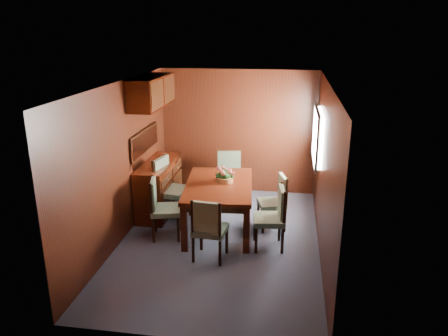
% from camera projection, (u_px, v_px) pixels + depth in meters
% --- Properties ---
extents(ground, '(4.50, 4.50, 0.00)m').
position_uv_depth(ground, '(220.00, 241.00, 6.74)').
color(ground, '#313443').
rests_on(ground, ground).
extents(room_shell, '(3.06, 4.52, 2.41)m').
position_uv_depth(room_shell, '(216.00, 133.00, 6.56)').
color(room_shell, black).
rests_on(room_shell, ground).
extents(sideboard, '(0.48, 1.40, 0.90)m').
position_uv_depth(sideboard, '(159.00, 187.00, 7.72)').
color(sideboard, '#361106').
rests_on(sideboard, ground).
extents(dining_table, '(1.19, 1.75, 0.78)m').
position_uv_depth(dining_table, '(219.00, 190.00, 6.95)').
color(dining_table, '#361106').
rests_on(dining_table, ground).
extents(chair_left_near, '(0.53, 0.54, 0.96)m').
position_uv_depth(chair_left_near, '(161.00, 205.00, 6.72)').
color(chair_left_near, black).
rests_on(chair_left_near, ground).
extents(chair_left_far, '(0.59, 0.61, 1.09)m').
position_uv_depth(chair_left_far, '(168.00, 185.00, 7.37)').
color(chair_left_far, black).
rests_on(chair_left_far, ground).
extents(chair_right_near, '(0.49, 0.51, 0.96)m').
position_uv_depth(chair_right_near, '(274.00, 214.00, 6.40)').
color(chair_right_near, black).
rests_on(chair_right_near, ground).
extents(chair_right_far, '(0.52, 0.53, 0.91)m').
position_uv_depth(chair_right_far, '(276.00, 199.00, 7.05)').
color(chair_right_far, black).
rests_on(chair_right_far, ground).
extents(chair_head, '(0.49, 0.47, 0.94)m').
position_uv_depth(chair_head, '(209.00, 226.00, 6.03)').
color(chair_head, black).
rests_on(chair_head, ground).
extents(chair_foot, '(0.55, 0.53, 0.98)m').
position_uv_depth(chair_foot, '(229.00, 174.00, 8.08)').
color(chair_foot, black).
rests_on(chair_foot, ground).
extents(flower_centerpiece, '(0.30, 0.30, 0.30)m').
position_uv_depth(flower_centerpiece, '(224.00, 174.00, 6.95)').
color(flower_centerpiece, '#B16836').
rests_on(flower_centerpiece, dining_table).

